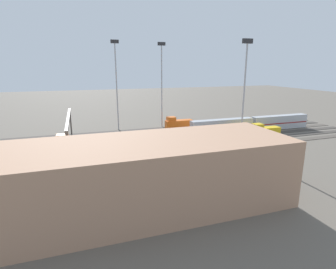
# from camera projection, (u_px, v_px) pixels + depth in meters

# --- Properties ---
(ground_plane) EXTENTS (400.00, 400.00, 0.00)m
(ground_plane) POSITION_uv_depth(u_px,v_px,m) (159.00, 139.00, 86.47)
(ground_plane) COLOR #60594F
(track_bed_0) EXTENTS (140.00, 2.80, 0.12)m
(track_bed_0) POSITION_uv_depth(u_px,v_px,m) (147.00, 129.00, 100.25)
(track_bed_0) COLOR #3D3833
(track_bed_0) RESTS_ON ground_plane
(track_bed_1) EXTENTS (140.00, 2.80, 0.12)m
(track_bed_1) POSITION_uv_depth(u_px,v_px,m) (151.00, 132.00, 95.65)
(track_bed_1) COLOR #3D3833
(track_bed_1) RESTS_ON ground_plane
(track_bed_2) EXTENTS (140.00, 2.80, 0.12)m
(track_bed_2) POSITION_uv_depth(u_px,v_px,m) (154.00, 135.00, 91.05)
(track_bed_2) COLOR #3D3833
(track_bed_2) RESTS_ON ground_plane
(track_bed_3) EXTENTS (140.00, 2.80, 0.12)m
(track_bed_3) POSITION_uv_depth(u_px,v_px,m) (159.00, 139.00, 86.46)
(track_bed_3) COLOR #4C443D
(track_bed_3) RESTS_ON ground_plane
(track_bed_4) EXTENTS (140.00, 2.80, 0.12)m
(track_bed_4) POSITION_uv_depth(u_px,v_px,m) (163.00, 143.00, 81.86)
(track_bed_4) COLOR #3D3833
(track_bed_4) RESTS_ON ground_plane
(track_bed_5) EXTENTS (140.00, 2.80, 0.12)m
(track_bed_5) POSITION_uv_depth(u_px,v_px,m) (168.00, 148.00, 77.26)
(track_bed_5) COLOR #3D3833
(track_bed_5) RESTS_ON ground_plane
(track_bed_6) EXTENTS (140.00, 2.80, 0.12)m
(track_bed_6) POSITION_uv_depth(u_px,v_px,m) (174.00, 153.00, 72.67)
(track_bed_6) COLOR #4C443D
(track_bed_6) RESTS_ON ground_plane
(train_on_track_1) EXTENTS (10.00, 3.00, 5.00)m
(train_on_track_1) POSITION_uv_depth(u_px,v_px,m) (178.00, 124.00, 98.34)
(train_on_track_1) COLOR #D85914
(train_on_track_1) RESTS_ON ground_plane
(train_on_track_4) EXTENTS (10.00, 3.00, 5.00)m
(train_on_track_4) POSITION_uv_depth(u_px,v_px,m) (74.00, 144.00, 73.47)
(train_on_track_4) COLOR #D85914
(train_on_track_4) RESTS_ON ground_plane
(train_on_track_3) EXTENTS (47.20, 3.06, 5.00)m
(train_on_track_3) POSITION_uv_depth(u_px,v_px,m) (252.00, 124.00, 96.54)
(train_on_track_3) COLOR #B7BABF
(train_on_track_3) RESTS_ON ground_plane
(train_on_track_5) EXTENTS (10.00, 3.00, 5.00)m
(train_on_track_5) POSITION_uv_depth(u_px,v_px,m) (264.00, 132.00, 86.74)
(train_on_track_5) COLOR gold
(train_on_track_5) RESTS_ON ground_plane
(light_mast_0) EXTENTS (2.80, 0.70, 31.75)m
(light_mast_0) POSITION_uv_depth(u_px,v_px,m) (116.00, 75.00, 95.34)
(light_mast_0) COLOR #9EA0A5
(light_mast_0) RESTS_ON ground_plane
(light_mast_1) EXTENTS (2.80, 0.70, 29.67)m
(light_mast_1) POSITION_uv_depth(u_px,v_px,m) (245.00, 83.00, 70.74)
(light_mast_1) COLOR #9EA0A5
(light_mast_1) RESTS_ON ground_plane
(light_mast_2) EXTENTS (2.80, 0.70, 31.35)m
(light_mast_2) POSITION_uv_depth(u_px,v_px,m) (162.00, 75.00, 99.91)
(light_mast_2) COLOR #9EA0A5
(light_mast_2) RESTS_ON ground_plane
(signal_gantry) EXTENTS (0.70, 35.00, 8.80)m
(signal_gantry) POSITION_uv_depth(u_px,v_px,m) (68.00, 121.00, 76.40)
(signal_gantry) COLOR #4C4742
(signal_gantry) RESTS_ON ground_plane
(maintenance_shed) EXTENTS (51.06, 16.10, 11.36)m
(maintenance_shed) POSITION_uv_depth(u_px,v_px,m) (137.00, 177.00, 42.97)
(maintenance_shed) COLOR tan
(maintenance_shed) RESTS_ON ground_plane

